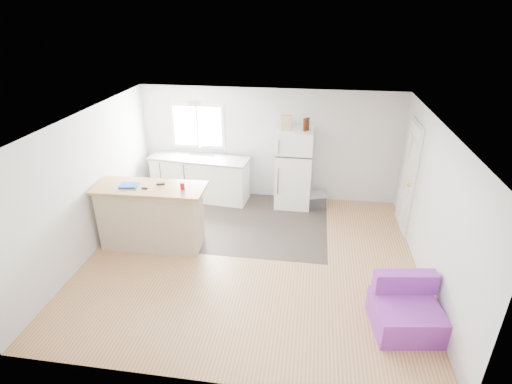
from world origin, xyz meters
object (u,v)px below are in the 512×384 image
(mop, at_px, (140,236))
(blue_tray, at_px, (129,185))
(cooler, at_px, (314,200))
(cleaner_jug, at_px, (162,240))
(peninsula, at_px, (151,216))
(bottle_right, at_px, (308,124))
(kitchen_cabinets, at_px, (200,177))
(refrigerator, at_px, (294,168))
(cardboard_box, at_px, (286,123))
(red_cup, at_px, (182,186))
(bottle_left, at_px, (305,125))
(purple_seat, at_px, (405,311))

(mop, bearing_deg, blue_tray, 153.18)
(cooler, xyz_separation_m, cleaner_jug, (-2.66, -1.91, -0.04))
(peninsula, height_order, bottle_right, bottle_right)
(kitchen_cabinets, bearing_deg, blue_tray, -101.54)
(mop, xyz_separation_m, bottle_right, (2.79, 2.11, 1.56))
(kitchen_cabinets, xyz_separation_m, peninsula, (-0.32, -1.99, 0.10))
(mop, bearing_deg, peninsula, 45.86)
(refrigerator, height_order, cardboard_box, cardboard_box)
(cooler, xyz_separation_m, blue_tray, (-3.13, -1.90, 1.00))
(mop, relative_size, bottle_right, 5.03)
(red_cup, bearing_deg, refrigerator, 48.77)
(cleaner_jug, distance_m, cardboard_box, 3.27)
(refrigerator, bearing_deg, cardboard_box, -164.82)
(bottle_left, bearing_deg, kitchen_cabinets, 177.83)
(mop, bearing_deg, bottle_left, 48.32)
(red_cup, xyz_separation_m, cardboard_box, (1.55, 1.93, 0.60))
(peninsula, height_order, refrigerator, refrigerator)
(kitchen_cabinets, distance_m, purple_seat, 5.07)
(kitchen_cabinets, relative_size, cleaner_jug, 7.28)
(mop, bearing_deg, cleaner_jug, 24.71)
(peninsula, bearing_deg, cardboard_box, 40.13)
(refrigerator, distance_m, red_cup, 2.66)
(refrigerator, bearing_deg, kitchen_cabinets, 179.65)
(purple_seat, bearing_deg, bottle_left, 106.61)
(peninsula, xyz_separation_m, refrigerator, (2.36, 1.96, 0.25))
(kitchen_cabinets, height_order, blue_tray, kitchen_cabinets)
(blue_tray, xyz_separation_m, bottle_left, (2.84, 1.95, 0.61))
(blue_tray, relative_size, bottle_left, 1.20)
(kitchen_cabinets, height_order, cardboard_box, cardboard_box)
(peninsula, distance_m, refrigerator, 3.08)
(cleaner_jug, relative_size, mop, 0.24)
(refrigerator, distance_m, cooler, 0.81)
(peninsula, xyz_separation_m, mop, (-0.20, -0.13, -0.35))
(bottle_left, bearing_deg, cooler, -10.07)
(refrigerator, xyz_separation_m, mop, (-2.55, -2.09, -0.60))
(cardboard_box, height_order, bottle_right, cardboard_box)
(refrigerator, bearing_deg, bottle_right, 3.80)
(cardboard_box, bearing_deg, red_cup, -128.78)
(cleaner_jug, bearing_deg, purple_seat, -2.13)
(bottle_left, bearing_deg, peninsula, -143.05)
(bottle_left, bearing_deg, purple_seat, -65.28)
(refrigerator, height_order, purple_seat, refrigerator)
(peninsula, relative_size, mop, 1.51)
(mop, height_order, bottle_left, bottle_left)
(cooler, relative_size, purple_seat, 0.55)
(peninsula, relative_size, cardboard_box, 6.31)
(cleaner_jug, distance_m, blue_tray, 1.14)
(purple_seat, height_order, bottle_right, bottle_right)
(bottle_left, bearing_deg, refrigerator, 163.41)
(refrigerator, height_order, bottle_left, bottle_left)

